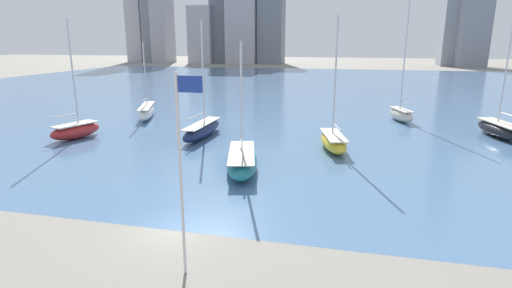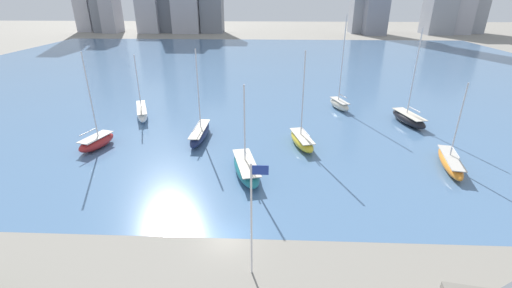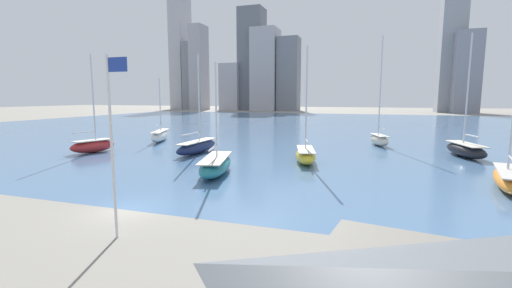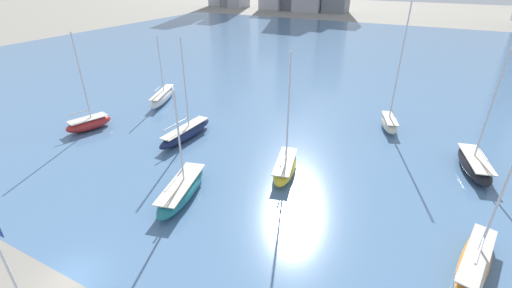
{
  "view_description": "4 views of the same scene",
  "coord_description": "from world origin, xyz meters",
  "px_view_note": "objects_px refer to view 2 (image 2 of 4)",
  "views": [
    {
      "loc": [
        9.58,
        -19.38,
        10.65
      ],
      "look_at": [
        2.5,
        10.33,
        2.72
      ],
      "focal_mm": 28.0,
      "sensor_mm": 36.0,
      "label": 1
    },
    {
      "loc": [
        3.63,
        -23.87,
        19.66
      ],
      "look_at": [
        1.92,
        15.76,
        2.11
      ],
      "focal_mm": 24.0,
      "sensor_mm": 36.0,
      "label": 2
    },
    {
      "loc": [
        14.77,
        -17.84,
        7.31
      ],
      "look_at": [
        5.42,
        10.46,
        3.24
      ],
      "focal_mm": 24.0,
      "sensor_mm": 36.0,
      "label": 3
    },
    {
      "loc": [
        19.81,
        -9.31,
        19.89
      ],
      "look_at": [
        5.35,
        18.75,
        3.56
      ],
      "focal_mm": 24.0,
      "sensor_mm": 36.0,
      "label": 4
    }
  ],
  "objects_px": {
    "sailboat_black": "(408,118)",
    "sailboat_red": "(97,141)",
    "sailboat_navy": "(200,133)",
    "sailboat_teal": "(246,168)",
    "sailboat_cream": "(339,103)",
    "sailboat_white": "(142,112)",
    "sailboat_yellow": "(302,140)",
    "sailboat_orange": "(450,162)",
    "flag_pole": "(252,216)"
  },
  "relations": [
    {
      "from": "sailboat_orange",
      "to": "sailboat_red",
      "type": "xyz_separation_m",
      "value": [
        -45.87,
        3.96,
        0.15
      ]
    },
    {
      "from": "sailboat_orange",
      "to": "sailboat_teal",
      "type": "bearing_deg",
      "value": -161.87
    },
    {
      "from": "sailboat_orange",
      "to": "flag_pole",
      "type": "bearing_deg",
      "value": -129.98
    },
    {
      "from": "sailboat_yellow",
      "to": "sailboat_teal",
      "type": "height_order",
      "value": "sailboat_yellow"
    },
    {
      "from": "flag_pole",
      "to": "sailboat_teal",
      "type": "distance_m",
      "value": 16.15
    },
    {
      "from": "sailboat_yellow",
      "to": "sailboat_red",
      "type": "distance_m",
      "value": 28.36
    },
    {
      "from": "sailboat_navy",
      "to": "sailboat_teal",
      "type": "xyz_separation_m",
      "value": [
        7.48,
        -10.36,
        -0.05
      ]
    },
    {
      "from": "sailboat_teal",
      "to": "sailboat_orange",
      "type": "bearing_deg",
      "value": -8.17
    },
    {
      "from": "sailboat_red",
      "to": "sailboat_cream",
      "type": "height_order",
      "value": "sailboat_cream"
    },
    {
      "from": "sailboat_navy",
      "to": "sailboat_teal",
      "type": "relative_size",
      "value": 1.21
    },
    {
      "from": "flag_pole",
      "to": "sailboat_navy",
      "type": "distance_m",
      "value": 27.71
    },
    {
      "from": "sailboat_yellow",
      "to": "sailboat_red",
      "type": "height_order",
      "value": "sailboat_yellow"
    },
    {
      "from": "sailboat_orange",
      "to": "sailboat_red",
      "type": "distance_m",
      "value": 46.04
    },
    {
      "from": "sailboat_orange",
      "to": "sailboat_white",
      "type": "bearing_deg",
      "value": 170.92
    },
    {
      "from": "sailboat_yellow",
      "to": "sailboat_teal",
      "type": "relative_size",
      "value": 1.22
    },
    {
      "from": "sailboat_navy",
      "to": "sailboat_teal",
      "type": "bearing_deg",
      "value": -52.9
    },
    {
      "from": "sailboat_red",
      "to": "sailboat_yellow",
      "type": "bearing_deg",
      "value": 20.55
    },
    {
      "from": "sailboat_yellow",
      "to": "sailboat_cream",
      "type": "bearing_deg",
      "value": 50.76
    },
    {
      "from": "flag_pole",
      "to": "sailboat_red",
      "type": "bearing_deg",
      "value": 135.7
    },
    {
      "from": "sailboat_navy",
      "to": "sailboat_white",
      "type": "bearing_deg",
      "value": 143.23
    },
    {
      "from": "sailboat_white",
      "to": "sailboat_teal",
      "type": "bearing_deg",
      "value": -66.79
    },
    {
      "from": "sailboat_teal",
      "to": "sailboat_cream",
      "type": "bearing_deg",
      "value": 44.65
    },
    {
      "from": "sailboat_navy",
      "to": "sailboat_red",
      "type": "height_order",
      "value": "sailboat_red"
    },
    {
      "from": "sailboat_orange",
      "to": "sailboat_white",
      "type": "xyz_separation_m",
      "value": [
        -44.16,
        17.0,
        0.14
      ]
    },
    {
      "from": "sailboat_orange",
      "to": "sailboat_navy",
      "type": "bearing_deg",
      "value": 178.57
    },
    {
      "from": "flag_pole",
      "to": "sailboat_white",
      "type": "relative_size",
      "value": 0.9
    },
    {
      "from": "sailboat_orange",
      "to": "sailboat_navy",
      "type": "distance_m",
      "value": 33.16
    },
    {
      "from": "sailboat_black",
      "to": "sailboat_red",
      "type": "bearing_deg",
      "value": -179.06
    },
    {
      "from": "sailboat_black",
      "to": "sailboat_cream",
      "type": "relative_size",
      "value": 0.92
    },
    {
      "from": "sailboat_navy",
      "to": "sailboat_cream",
      "type": "bearing_deg",
      "value": 34.99
    },
    {
      "from": "flag_pole",
      "to": "sailboat_teal",
      "type": "xyz_separation_m",
      "value": [
        -1.57,
        15.49,
        -4.3
      ]
    },
    {
      "from": "flag_pole",
      "to": "sailboat_cream",
      "type": "xyz_separation_m",
      "value": [
        13.87,
        41.15,
        -4.12
      ]
    },
    {
      "from": "sailboat_black",
      "to": "sailboat_red",
      "type": "distance_m",
      "value": 47.86
    },
    {
      "from": "sailboat_orange",
      "to": "sailboat_navy",
      "type": "height_order",
      "value": "sailboat_navy"
    },
    {
      "from": "sailboat_navy",
      "to": "sailboat_red",
      "type": "relative_size",
      "value": 0.99
    },
    {
      "from": "sailboat_red",
      "to": "sailboat_white",
      "type": "bearing_deg",
      "value": 99.2
    },
    {
      "from": "flag_pole",
      "to": "sailboat_yellow",
      "type": "distance_m",
      "value": 25.04
    },
    {
      "from": "sailboat_black",
      "to": "sailboat_red",
      "type": "relative_size",
      "value": 1.16
    },
    {
      "from": "sailboat_yellow",
      "to": "sailboat_black",
      "type": "distance_m",
      "value": 20.58
    },
    {
      "from": "flag_pole",
      "to": "sailboat_black",
      "type": "relative_size",
      "value": 0.63
    },
    {
      "from": "sailboat_yellow",
      "to": "sailboat_white",
      "type": "height_order",
      "value": "sailboat_yellow"
    },
    {
      "from": "sailboat_teal",
      "to": "sailboat_navy",
      "type": "bearing_deg",
      "value": 111.51
    },
    {
      "from": "sailboat_black",
      "to": "sailboat_teal",
      "type": "bearing_deg",
      "value": -157.33
    },
    {
      "from": "sailboat_black",
      "to": "sailboat_red",
      "type": "height_order",
      "value": "sailboat_black"
    },
    {
      "from": "sailboat_yellow",
      "to": "sailboat_navy",
      "type": "bearing_deg",
      "value": 159.36
    },
    {
      "from": "flag_pole",
      "to": "sailboat_cream",
      "type": "distance_m",
      "value": 43.62
    },
    {
      "from": "sailboat_cream",
      "to": "sailboat_white",
      "type": "bearing_deg",
      "value": 172.19
    },
    {
      "from": "sailboat_yellow",
      "to": "sailboat_navy",
      "type": "xyz_separation_m",
      "value": [
        -14.68,
        1.83,
        0.03
      ]
    },
    {
      "from": "sailboat_orange",
      "to": "sailboat_white",
      "type": "height_order",
      "value": "sailboat_white"
    },
    {
      "from": "sailboat_red",
      "to": "flag_pole",
      "type": "bearing_deg",
      "value": -27.6
    }
  ]
}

